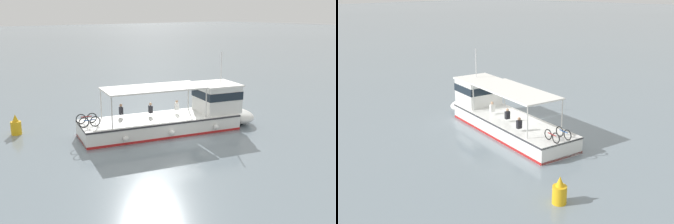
{
  "view_description": "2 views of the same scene",
  "coord_description": "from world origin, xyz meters",
  "views": [
    {
      "loc": [
        -19.39,
        15.42,
        8.15
      ],
      "look_at": [
        1.59,
        -0.13,
        1.4
      ],
      "focal_mm": 42.22,
      "sensor_mm": 36.0,
      "label": 1
    },
    {
      "loc": [
        21.32,
        18.16,
        9.91
      ],
      "look_at": [
        1.59,
        -0.13,
        1.4
      ],
      "focal_mm": 43.11,
      "sensor_mm": 36.0,
      "label": 2
    }
  ],
  "objects": [
    {
      "name": "channel_buoy",
      "position": [
        7.17,
        8.49,
        0.57
      ],
      "size": [
        0.7,
        0.7,
        1.4
      ],
      "color": "gold",
      "rests_on": "ground"
    },
    {
      "name": "ferry_main",
      "position": [
        1.35,
        -1.12,
        1.02
      ],
      "size": [
        5.92,
        13.07,
        5.32
      ],
      "color": "white",
      "rests_on": "ground"
    },
    {
      "name": "ground_plane",
      "position": [
        0.0,
        0.0,
        0.0
      ],
      "size": [
        400.0,
        400.0,
        0.0
      ],
      "primitive_type": "plane",
      "color": "gray"
    }
  ]
}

